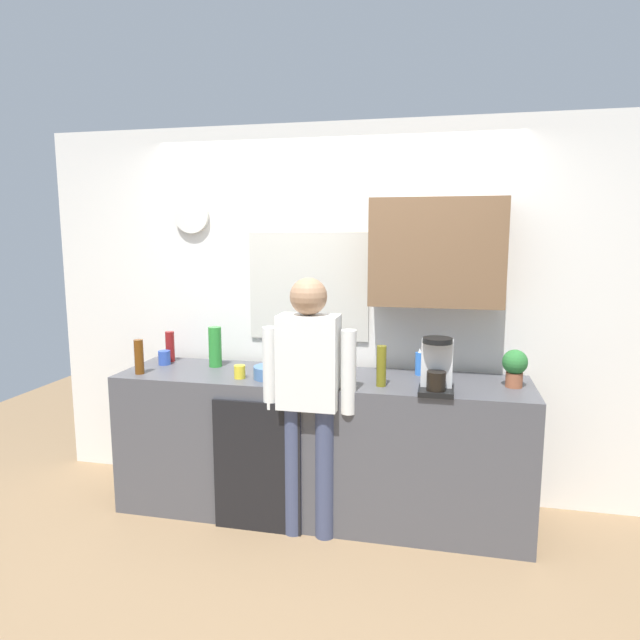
{
  "coord_description": "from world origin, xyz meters",
  "views": [
    {
      "loc": [
        0.76,
        -3.13,
        1.85
      ],
      "look_at": [
        0.01,
        0.25,
        1.31
      ],
      "focal_mm": 31.2,
      "sensor_mm": 36.0,
      "label": 1
    }
  ],
  "objects_px": {
    "cup_yellow_cup": "(240,372)",
    "person_at_sink": "(309,387)",
    "bottle_amber_beer": "(139,357)",
    "cup_blue_mug": "(164,358)",
    "bottle_olive_oil": "(381,366)",
    "bottle_clear_soda": "(215,347)",
    "bottle_red_vinegar": "(170,347)",
    "dish_soap": "(419,363)",
    "bottle_dark_sauce": "(306,357)",
    "potted_plant": "(515,366)",
    "coffee_maker": "(437,368)",
    "mixing_bowl": "(271,372)"
  },
  "relations": [
    {
      "from": "coffee_maker",
      "to": "bottle_olive_oil",
      "type": "height_order",
      "value": "coffee_maker"
    },
    {
      "from": "bottle_dark_sauce",
      "to": "potted_plant",
      "type": "height_order",
      "value": "potted_plant"
    },
    {
      "from": "coffee_maker",
      "to": "dish_soap",
      "type": "height_order",
      "value": "coffee_maker"
    },
    {
      "from": "bottle_amber_beer",
      "to": "bottle_dark_sauce",
      "type": "xyz_separation_m",
      "value": [
        1.05,
        0.35,
        -0.02
      ]
    },
    {
      "from": "coffee_maker",
      "to": "bottle_red_vinegar",
      "type": "relative_size",
      "value": 1.5
    },
    {
      "from": "bottle_olive_oil",
      "to": "bottle_clear_soda",
      "type": "distance_m",
      "value": 1.21
    },
    {
      "from": "potted_plant",
      "to": "cup_blue_mug",
      "type": "bearing_deg",
      "value": 178.13
    },
    {
      "from": "cup_yellow_cup",
      "to": "coffee_maker",
      "type": "bearing_deg",
      "value": -2.68
    },
    {
      "from": "bottle_amber_beer",
      "to": "cup_yellow_cup",
      "type": "relative_size",
      "value": 2.71
    },
    {
      "from": "bottle_red_vinegar",
      "to": "dish_soap",
      "type": "height_order",
      "value": "bottle_red_vinegar"
    },
    {
      "from": "bottle_dark_sauce",
      "to": "coffee_maker",
      "type": "bearing_deg",
      "value": -22.95
    },
    {
      "from": "bottle_clear_soda",
      "to": "person_at_sink",
      "type": "bearing_deg",
      "value": -28.17
    },
    {
      "from": "bottle_olive_oil",
      "to": "mixing_bowl",
      "type": "relative_size",
      "value": 1.14
    },
    {
      "from": "coffee_maker",
      "to": "bottle_dark_sauce",
      "type": "xyz_separation_m",
      "value": [
        -0.88,
        0.37,
        -0.06
      ]
    },
    {
      "from": "bottle_dark_sauce",
      "to": "bottle_olive_oil",
      "type": "bearing_deg",
      "value": -28.77
    },
    {
      "from": "bottle_amber_beer",
      "to": "bottle_dark_sauce",
      "type": "relative_size",
      "value": 1.28
    },
    {
      "from": "coffee_maker",
      "to": "bottle_red_vinegar",
      "type": "bearing_deg",
      "value": 168.05
    },
    {
      "from": "cup_blue_mug",
      "to": "coffee_maker",
      "type": "bearing_deg",
      "value": -9.03
    },
    {
      "from": "cup_blue_mug",
      "to": "cup_yellow_cup",
      "type": "bearing_deg",
      "value": -20.3
    },
    {
      "from": "bottle_amber_beer",
      "to": "potted_plant",
      "type": "xyz_separation_m",
      "value": [
        2.38,
        0.2,
        0.02
      ]
    },
    {
      "from": "bottle_clear_soda",
      "to": "mixing_bowl",
      "type": "bearing_deg",
      "value": -25.44
    },
    {
      "from": "bottle_olive_oil",
      "to": "dish_soap",
      "type": "xyz_separation_m",
      "value": [
        0.22,
        0.33,
        -0.05
      ]
    },
    {
      "from": "potted_plant",
      "to": "person_at_sink",
      "type": "relative_size",
      "value": 0.14
    },
    {
      "from": "cup_yellow_cup",
      "to": "person_at_sink",
      "type": "distance_m",
      "value": 0.51
    },
    {
      "from": "bottle_clear_soda",
      "to": "dish_soap",
      "type": "xyz_separation_m",
      "value": [
        1.4,
        0.07,
        -0.06
      ]
    },
    {
      "from": "bottle_dark_sauce",
      "to": "potted_plant",
      "type": "bearing_deg",
      "value": -6.3
    },
    {
      "from": "cup_blue_mug",
      "to": "bottle_dark_sauce",
      "type": "bearing_deg",
      "value": 3.98
    },
    {
      "from": "bottle_amber_beer",
      "to": "bottle_clear_soda",
      "type": "distance_m",
      "value": 0.51
    },
    {
      "from": "bottle_dark_sauce",
      "to": "dish_soap",
      "type": "relative_size",
      "value": 1.0
    },
    {
      "from": "bottle_olive_oil",
      "to": "bottle_amber_beer",
      "type": "relative_size",
      "value": 1.09
    },
    {
      "from": "bottle_red_vinegar",
      "to": "cup_yellow_cup",
      "type": "distance_m",
      "value": 0.75
    },
    {
      "from": "bottle_olive_oil",
      "to": "cup_yellow_cup",
      "type": "xyz_separation_m",
      "value": [
        -0.91,
        -0.01,
        -0.08
      ]
    },
    {
      "from": "bottle_amber_beer",
      "to": "bottle_clear_soda",
      "type": "relative_size",
      "value": 0.82
    },
    {
      "from": "bottle_amber_beer",
      "to": "dish_soap",
      "type": "height_order",
      "value": "bottle_amber_beer"
    },
    {
      "from": "mixing_bowl",
      "to": "person_at_sink",
      "type": "xyz_separation_m",
      "value": [
        0.3,
        -0.19,
        -0.03
      ]
    },
    {
      "from": "bottle_amber_beer",
      "to": "cup_yellow_cup",
      "type": "distance_m",
      "value": 0.69
    },
    {
      "from": "bottle_red_vinegar",
      "to": "dish_soap",
      "type": "xyz_separation_m",
      "value": [
        1.78,
        -0.01,
        -0.03
      ]
    },
    {
      "from": "cup_yellow_cup",
      "to": "person_at_sink",
      "type": "bearing_deg",
      "value": -16.52
    },
    {
      "from": "potted_plant",
      "to": "bottle_olive_oil",
      "type": "bearing_deg",
      "value": -168.98
    },
    {
      "from": "person_at_sink",
      "to": "cup_yellow_cup",
      "type": "bearing_deg",
      "value": 159.24
    },
    {
      "from": "bottle_clear_soda",
      "to": "person_at_sink",
      "type": "height_order",
      "value": "person_at_sink"
    },
    {
      "from": "bottle_amber_beer",
      "to": "cup_blue_mug",
      "type": "bearing_deg",
      "value": 83.38
    },
    {
      "from": "coffee_maker",
      "to": "mixing_bowl",
      "type": "relative_size",
      "value": 1.5
    },
    {
      "from": "coffee_maker",
      "to": "person_at_sink",
      "type": "distance_m",
      "value": 0.76
    },
    {
      "from": "bottle_red_vinegar",
      "to": "potted_plant",
      "type": "xyz_separation_m",
      "value": [
        2.36,
        -0.18,
        0.02
      ]
    },
    {
      "from": "person_at_sink",
      "to": "coffee_maker",
      "type": "bearing_deg",
      "value": 2.5
    },
    {
      "from": "bottle_dark_sauce",
      "to": "cup_blue_mug",
      "type": "relative_size",
      "value": 1.8
    },
    {
      "from": "coffee_maker",
      "to": "cup_yellow_cup",
      "type": "relative_size",
      "value": 3.88
    },
    {
      "from": "bottle_olive_oil",
      "to": "bottle_red_vinegar",
      "type": "bearing_deg",
      "value": 168.08
    },
    {
      "from": "bottle_clear_soda",
      "to": "cup_yellow_cup",
      "type": "relative_size",
      "value": 3.29
    }
  ]
}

